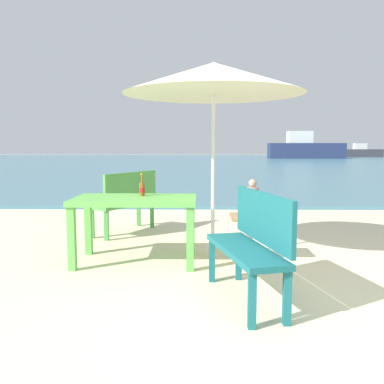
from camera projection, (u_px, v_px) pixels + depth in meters
name	position (u px, v px, depth m)	size (l,w,h in m)	color
ground_plane	(254.00, 293.00, 3.82)	(120.00, 120.00, 0.00)	beige
sea_water	(205.00, 162.00, 33.62)	(120.00, 50.00, 0.08)	teal
picnic_table_green	(135.00, 207.00, 4.76)	(1.40, 0.80, 0.76)	#60B24C
beer_bottle_amber	(142.00, 188.00, 4.88)	(0.07, 0.07, 0.26)	brown
patio_umbrella	(214.00, 79.00, 4.77)	(2.10, 2.10, 2.30)	silver
side_table_wood	(249.00, 231.00, 4.86)	(0.44, 0.44, 0.54)	#9E7A51
bench_teal_center	(252.00, 239.00, 3.59)	(0.63, 1.25, 0.95)	#196066
bench_green_left	(127.00, 198.00, 6.38)	(0.91, 1.22, 0.95)	#4C9E47
swimmer_person	(253.00, 189.00, 10.73)	(0.34, 0.34, 0.41)	tan
boat_barge	(305.00, 149.00, 42.07)	(7.54, 2.06, 2.74)	navy
boat_ferry	(363.00, 152.00, 47.48)	(4.26, 1.16, 1.55)	#38383F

